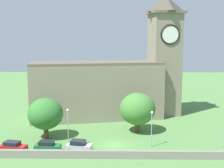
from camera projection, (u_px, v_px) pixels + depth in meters
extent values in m
plane|color=#517F42|center=(116.00, 121.00, 66.67)|extent=(200.00, 200.00, 0.00)
cube|color=gray|center=(96.00, 91.00, 69.75)|extent=(31.08, 16.14, 12.25)
cube|color=#5C5547|center=(96.00, 63.00, 68.79)|extent=(30.91, 15.31, 0.70)
cube|color=gray|center=(164.00, 65.00, 71.78)|extent=(7.72, 7.72, 23.89)
cube|color=#675F4F|center=(166.00, 13.00, 69.97)|extent=(8.96, 8.96, 0.50)
pyramid|color=#484338|center=(166.00, 4.00, 69.67)|extent=(8.11, 8.11, 3.61)
cylinder|color=white|center=(170.00, 34.00, 67.46)|extent=(4.14, 0.94, 4.20)
torus|color=black|center=(170.00, 34.00, 67.46)|extent=(4.57, 1.27, 4.58)
cylinder|color=white|center=(178.00, 35.00, 71.31)|extent=(0.94, 4.14, 4.20)
torus|color=black|center=(178.00, 35.00, 71.31)|extent=(1.27, 4.57, 4.58)
cube|color=gray|center=(115.00, 154.00, 45.93)|extent=(57.67, 0.70, 1.25)
cube|color=red|center=(13.00, 147.00, 48.76)|extent=(4.64, 2.67, 0.76)
cube|color=#1E232B|center=(12.00, 143.00, 48.70)|extent=(2.72, 2.05, 0.60)
cylinder|color=black|center=(25.00, 148.00, 49.32)|extent=(0.67, 0.44, 0.61)
cylinder|color=black|center=(19.00, 152.00, 47.62)|extent=(0.67, 0.44, 0.61)
cylinder|color=black|center=(8.00, 147.00, 50.00)|extent=(0.67, 0.44, 0.61)
cylinder|color=black|center=(2.00, 151.00, 48.31)|extent=(0.67, 0.44, 0.61)
cube|color=#1E6B38|center=(48.00, 147.00, 48.78)|extent=(4.29, 2.07, 0.79)
cube|color=#1E232B|center=(46.00, 143.00, 48.69)|extent=(2.45, 1.71, 0.63)
cylinder|color=black|center=(58.00, 148.00, 49.55)|extent=(0.66, 0.36, 0.63)
cylinder|color=black|center=(55.00, 152.00, 47.84)|extent=(0.66, 0.36, 0.63)
cylinder|color=black|center=(41.00, 147.00, 49.83)|extent=(0.66, 0.36, 0.63)
cylinder|color=black|center=(38.00, 151.00, 48.12)|extent=(0.66, 0.36, 0.63)
cube|color=silver|center=(79.00, 147.00, 48.67)|extent=(4.38, 2.57, 0.87)
cube|color=#1E232B|center=(78.00, 142.00, 48.60)|extent=(2.56, 2.03, 0.69)
cylinder|color=black|center=(89.00, 148.00, 49.36)|extent=(0.74, 0.45, 0.69)
cylinder|color=black|center=(86.00, 152.00, 47.56)|extent=(0.74, 0.45, 0.69)
cylinder|color=black|center=(73.00, 147.00, 49.91)|extent=(0.74, 0.45, 0.69)
cylinder|color=black|center=(69.00, 151.00, 48.11)|extent=(0.74, 0.45, 0.69)
cylinder|color=#9EA0A5|center=(68.00, 130.00, 50.29)|extent=(0.14, 0.14, 6.19)
sphere|color=#F4EFCC|center=(68.00, 110.00, 49.80)|extent=(0.44, 0.44, 0.44)
cylinder|color=#9EA0A5|center=(152.00, 130.00, 50.50)|extent=(0.14, 0.14, 5.76)
sphere|color=#F4EFCC|center=(152.00, 112.00, 50.04)|extent=(0.44, 0.44, 0.44)
cylinder|color=#9EA0A5|center=(224.00, 128.00, 50.10)|extent=(0.14, 0.14, 6.89)
cylinder|color=brown|center=(137.00, 127.00, 58.81)|extent=(0.97, 0.97, 2.08)
ellipsoid|color=#427A33|center=(138.00, 109.00, 58.27)|extent=(6.95, 6.95, 6.26)
cylinder|color=brown|center=(46.00, 132.00, 55.41)|extent=(0.90, 0.90, 2.18)
ellipsoid|color=#33702D|center=(46.00, 114.00, 54.89)|extent=(6.42, 6.42, 5.78)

